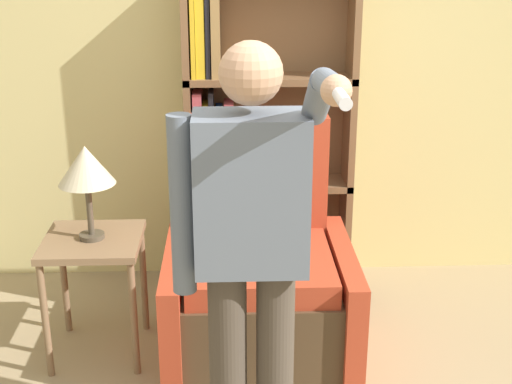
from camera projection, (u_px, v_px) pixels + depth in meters
name	position (u px, v px, depth m)	size (l,w,h in m)	color
wall_back	(299.00, 57.00, 4.30)	(8.00, 0.11, 2.80)	#DBCC84
bookcase	(250.00, 137.00, 4.30)	(1.00, 0.28, 1.96)	brown
armchair	(259.00, 284.00, 3.73)	(0.96, 0.91, 1.21)	#4C3823
person_standing	(251.00, 246.00, 2.64)	(0.56, 0.78, 1.77)	#473D33
side_table	(94.00, 257.00, 3.64)	(0.49, 0.49, 0.66)	#846647
table_lamp	(86.00, 168.00, 3.47)	(0.28, 0.28, 0.49)	#4C4233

